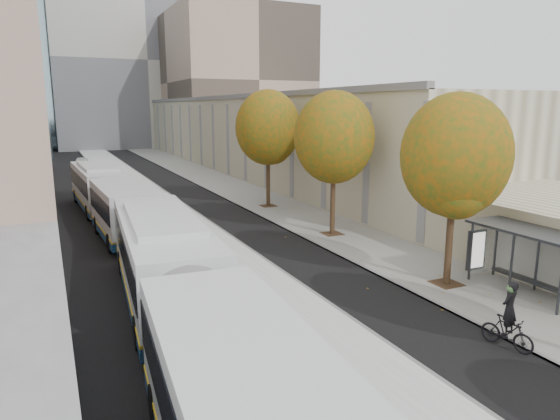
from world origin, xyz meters
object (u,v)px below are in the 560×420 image
cyclist (508,324)px  bus_far (108,195)px  bus_shelter (531,239)px  distant_car (82,163)px  bus_near (183,297)px

cyclist → bus_far: bearing=96.7°
bus_shelter → distant_car: bus_shelter is taller
bus_near → bus_far: bearing=93.8°
bus_shelter → bus_near: (-13.10, 1.04, -0.49)m
cyclist → distant_car: cyclist is taller
bus_shelter → bus_near: bearing=175.5°
bus_far → cyclist: bus_far is taller
bus_shelter → bus_near: size_ratio=0.23×
bus_far → distant_car: bearing=86.7°
bus_near → cyclist: size_ratio=8.97×
bus_far → bus_near: bearing=-92.9°
bus_near → bus_far: 19.25m
bus_shelter → bus_near: bus_near is taller
bus_far → bus_shelter: bearing=-60.0°
bus_shelter → bus_far: (-13.05, 20.29, -0.56)m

